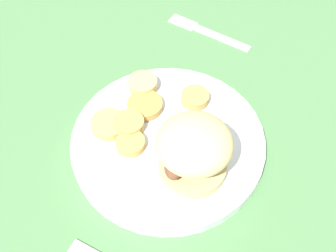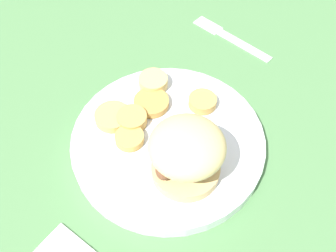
{
  "view_description": "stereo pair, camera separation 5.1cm",
  "coord_description": "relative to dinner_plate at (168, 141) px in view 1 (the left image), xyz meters",
  "views": [
    {
      "loc": [
        -0.18,
        0.24,
        0.46
      ],
      "look_at": [
        0.0,
        0.0,
        0.05
      ],
      "focal_mm": 42.0,
      "sensor_mm": 36.0,
      "label": 1
    },
    {
      "loc": [
        -0.22,
        0.21,
        0.46
      ],
      "look_at": [
        0.0,
        0.0,
        0.05
      ],
      "focal_mm": 42.0,
      "sensor_mm": 36.0,
      "label": 2
    }
  ],
  "objects": [
    {
      "name": "potato_round_2",
      "position": [
        0.01,
        -0.07,
        0.02
      ],
      "size": [
        0.04,
        0.04,
        0.01
      ],
      "primitive_type": "cylinder",
      "color": "tan",
      "rests_on": "dinner_plate"
    },
    {
      "name": "potato_round_1",
      "position": [
        0.03,
        0.04,
        0.02
      ],
      "size": [
        0.04,
        0.04,
        0.01
      ],
      "primitive_type": "cylinder",
      "color": "tan",
      "rests_on": "dinner_plate"
    },
    {
      "name": "potato_round_0",
      "position": [
        0.06,
        -0.02,
        0.02
      ],
      "size": [
        0.05,
        0.05,
        0.01
      ],
      "primitive_type": "cylinder",
      "color": "#BC8942",
      "rests_on": "dinner_plate"
    },
    {
      "name": "potato_round_4",
      "position": [
        0.05,
        0.02,
        0.02
      ],
      "size": [
        0.04,
        0.04,
        0.01
      ],
      "primitive_type": "cylinder",
      "color": "tan",
      "rests_on": "dinner_plate"
    },
    {
      "name": "sandwich",
      "position": [
        -0.05,
        0.02,
        0.05
      ],
      "size": [
        0.09,
        0.09,
        0.08
      ],
      "color": "tan",
      "rests_on": "dinner_plate"
    },
    {
      "name": "dinner_plate",
      "position": [
        0.0,
        0.0,
        0.0
      ],
      "size": [
        0.26,
        0.26,
        0.02
      ],
      "color": "white",
      "rests_on": "ground_plane"
    },
    {
      "name": "ground_plane",
      "position": [
        0.0,
        0.0,
        -0.01
      ],
      "size": [
        4.0,
        4.0,
        0.0
      ],
      "primitive_type": "plane",
      "color": "#4C7A47"
    },
    {
      "name": "fork",
      "position": [
        0.09,
        -0.23,
        -0.01
      ],
      "size": [
        0.16,
        0.03,
        0.0
      ],
      "color": "silver",
      "rests_on": "ground_plane"
    },
    {
      "name": "potato_round_5",
      "position": [
        0.08,
        -0.05,
        0.02
      ],
      "size": [
        0.04,
        0.04,
        0.02
      ],
      "primitive_type": "cylinder",
      "color": "#DBB766",
      "rests_on": "dinner_plate"
    },
    {
      "name": "potato_round_3",
      "position": [
        0.07,
        0.04,
        0.02
      ],
      "size": [
        0.05,
        0.05,
        0.01
      ],
      "primitive_type": "cylinder",
      "color": "tan",
      "rests_on": "dinner_plate"
    }
  ]
}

